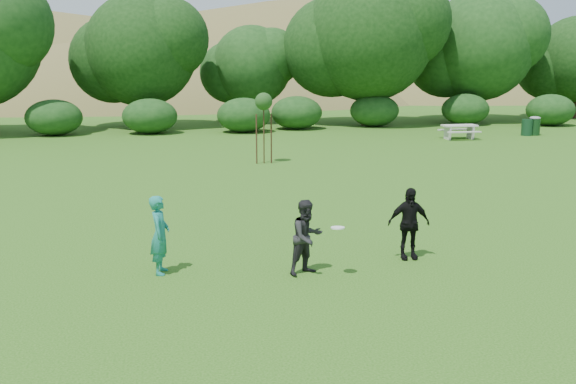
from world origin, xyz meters
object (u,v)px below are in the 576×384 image
object	(u,v)px
player_grey	(307,237)
picnic_table	(459,129)
trash_can_near	(527,127)
player_black	(409,223)
player_teal	(160,235)
trash_can_lidded	(535,125)
sapling	(264,103)

from	to	relation	value
player_grey	picnic_table	bearing A→B (deg)	30.70
trash_can_near	picnic_table	xyz separation A→B (m)	(-4.40, -0.81, 0.07)
player_grey	player_black	size ratio (longest dim) A/B	0.97
player_teal	trash_can_lidded	size ratio (longest dim) A/B	1.50
player_black	trash_can_lidded	world-z (taller)	player_black
trash_can_near	picnic_table	bearing A→B (deg)	-169.57
player_black	trash_can_near	distance (m)	24.66
player_grey	picnic_table	size ratio (longest dim) A/B	0.83
player_grey	trash_can_near	size ratio (longest dim) A/B	1.66
player_grey	player_black	world-z (taller)	player_black
player_black	picnic_table	distance (m)	21.60
player_teal	picnic_table	xyz separation A→B (m)	(15.43, 18.98, -0.27)
trash_can_near	picnic_table	distance (m)	4.47
player_teal	picnic_table	bearing A→B (deg)	-30.21
player_black	player_grey	bearing A→B (deg)	-163.31
trash_can_near	sapling	bearing A→B (deg)	-156.81
player_teal	player_black	xyz separation A→B (m)	(5.15, -0.03, -0.02)
sapling	player_grey	bearing A→B (deg)	-95.32
trash_can_near	sapling	distance (m)	17.22
player_teal	trash_can_lidded	distance (m)	28.40
player_teal	trash_can_lidded	world-z (taller)	player_teal
sapling	trash_can_lidded	world-z (taller)	sapling
player_teal	player_black	world-z (taller)	player_teal
player_teal	trash_can_near	distance (m)	28.01
player_teal	player_grey	bearing A→B (deg)	-92.65
trash_can_near	sapling	xyz separation A→B (m)	(-15.73, -6.74, 1.97)
player_black	trash_can_lidded	size ratio (longest dim) A/B	1.46
player_grey	sapling	distance (m)	13.78
player_grey	trash_can_near	bearing A→B (deg)	23.64
player_grey	picnic_table	world-z (taller)	player_grey
player_black	trash_can_near	size ratio (longest dim) A/B	1.71
trash_can_near	player_teal	bearing A→B (deg)	-135.06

